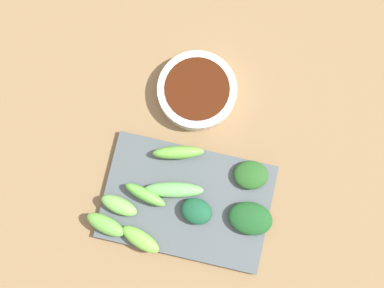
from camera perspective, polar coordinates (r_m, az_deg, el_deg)
The scene contains 12 objects.
tabletop at distance 0.93m, azimuth -0.52°, elevation -0.64°, with size 2.10×2.10×0.02m, color olive.
sauce_bowl at distance 0.92m, azimuth 0.55°, elevation 5.79°, with size 0.14×0.14×0.03m.
serving_plate at distance 0.90m, azimuth -0.56°, elevation -6.25°, with size 0.19×0.28×0.01m, color #475052.
broccoli_stalk_0 at distance 0.89m, azimuth -1.51°, elevation -0.93°, with size 0.02×0.09×0.03m, color #68B23E.
broccoli_stalk_1 at distance 0.90m, azimuth -9.35°, elevation -8.61°, with size 0.03×0.07×0.02m, color #5EA140.
broccoli_leafy_2 at distance 0.89m, azimuth 6.34°, elevation -8.02°, with size 0.05×0.07×0.02m, color #1A4F20.
broccoli_leafy_3 at distance 0.90m, azimuth 6.37°, elevation -3.36°, with size 0.05×0.06×0.02m, color #24551F.
broccoli_leafy_4 at distance 0.88m, azimuth 0.47°, elevation -7.30°, with size 0.04×0.05×0.02m, color #185132.
broccoli_stalk_5 at distance 0.89m, azimuth -1.96°, elevation -4.98°, with size 0.03×0.10×0.02m, color #64A95A.
broccoli_stalk_6 at distance 0.89m, azimuth -7.91°, elevation -6.61°, with size 0.03×0.06×0.02m, color #6FB64F.
broccoli_stalk_7 at distance 0.89m, azimuth -5.60°, elevation -10.24°, with size 0.03×0.07×0.02m, color #6EB340.
broccoli_stalk_8 at distance 0.89m, azimuth -5.09°, elevation -5.51°, with size 0.02×0.08×0.03m, color #65B843.
Camera 1 is at (0.12, 0.04, 0.93)m, focal length 49.24 mm.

